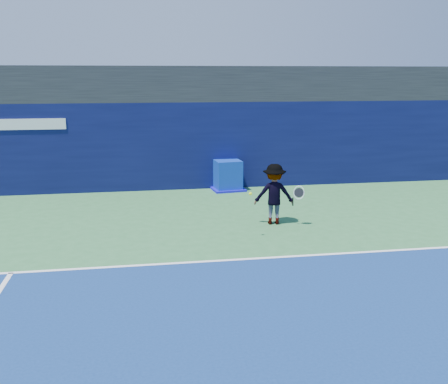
% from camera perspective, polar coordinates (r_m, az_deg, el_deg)
% --- Properties ---
extents(ground, '(80.00, 80.00, 0.00)m').
position_cam_1_polar(ground, '(8.32, 7.94, -14.91)').
color(ground, '#316D3B').
rests_on(ground, ground).
extents(baseline, '(24.00, 0.10, 0.01)m').
position_cam_1_polar(baseline, '(10.96, 3.33, -7.62)').
color(baseline, white).
rests_on(baseline, ground).
extents(stadium_band, '(36.00, 3.00, 1.20)m').
position_cam_1_polar(stadium_band, '(18.63, -2.28, 12.30)').
color(stadium_band, black).
rests_on(stadium_band, back_wall_assembly).
extents(back_wall_assembly, '(36.00, 1.03, 3.00)m').
position_cam_1_polar(back_wall_assembly, '(17.80, -1.84, 5.47)').
color(back_wall_assembly, '#0A0E3C').
rests_on(back_wall_assembly, ground).
extents(equipment_cart, '(1.21, 1.21, 1.04)m').
position_cam_1_polar(equipment_cart, '(17.32, 0.39, 1.82)').
color(equipment_cart, '#0B2BA0').
rests_on(equipment_cart, ground).
extents(tennis_player, '(1.31, 0.78, 1.63)m').
position_cam_1_polar(tennis_player, '(13.33, 5.75, -0.24)').
color(tennis_player, silver).
rests_on(tennis_player, ground).
extents(tennis_ball, '(0.08, 0.08, 0.08)m').
position_cam_1_polar(tennis_ball, '(12.01, 3.04, -0.19)').
color(tennis_ball, '#DFF11A').
rests_on(tennis_ball, ground).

